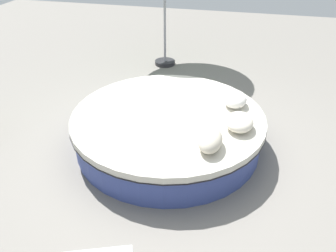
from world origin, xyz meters
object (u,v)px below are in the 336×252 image
at_px(round_bed, 168,129).
at_px(throw_pillow_1, 239,122).
at_px(throw_pillow_2, 235,99).
at_px(throw_pillow_0, 210,140).

distance_m(round_bed, throw_pillow_1, 1.03).
distance_m(round_bed, throw_pillow_2, 1.04).
height_order(throw_pillow_0, throw_pillow_1, throw_pillow_0).
bearing_deg(throw_pillow_0, throw_pillow_1, 148.60).
bearing_deg(throw_pillow_2, throw_pillow_1, 9.07).
relative_size(throw_pillow_0, throw_pillow_2, 1.15).
xyz_separation_m(round_bed, throw_pillow_0, (0.64, 0.66, 0.35)).
height_order(throw_pillow_0, throw_pillow_2, throw_pillow_0).
bearing_deg(throw_pillow_0, throw_pillow_2, 169.14).
height_order(throw_pillow_1, throw_pillow_2, throw_pillow_2).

